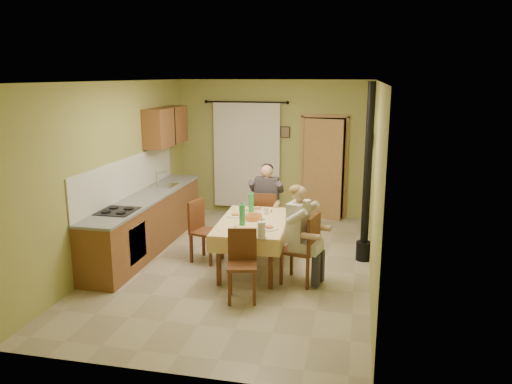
% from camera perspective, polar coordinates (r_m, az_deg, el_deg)
% --- Properties ---
extents(floor, '(4.00, 6.00, 0.01)m').
position_cam_1_polar(floor, '(7.90, -1.95, -8.23)').
color(floor, tan).
rests_on(floor, ground).
extents(room_shell, '(4.04, 6.04, 2.82)m').
position_cam_1_polar(room_shell, '(7.43, -2.06, 4.96)').
color(room_shell, '#A0A153').
rests_on(room_shell, ground).
extents(kitchen_run, '(0.64, 3.64, 1.56)m').
position_cam_1_polar(kitchen_run, '(8.64, -12.38, -3.25)').
color(kitchen_run, brown).
rests_on(kitchen_run, ground).
extents(upper_cabinets, '(0.35, 1.40, 0.70)m').
position_cam_1_polar(upper_cabinets, '(9.58, -10.24, 7.41)').
color(upper_cabinets, brown).
rests_on(upper_cabinets, room_shell).
extents(curtain, '(1.70, 0.07, 2.22)m').
position_cam_1_polar(curtain, '(10.42, -1.08, 4.26)').
color(curtain, black).
rests_on(curtain, ground).
extents(doorway, '(0.96, 0.27, 2.15)m').
position_cam_1_polar(doorway, '(10.24, 7.67, 2.79)').
color(doorway, black).
rests_on(doorway, ground).
extents(dining_table, '(1.08, 1.72, 0.76)m').
position_cam_1_polar(dining_table, '(7.60, -0.32, -6.03)').
color(dining_table, '#E6C07A').
rests_on(dining_table, ground).
extents(tableware, '(0.88, 1.59, 0.33)m').
position_cam_1_polar(tableware, '(7.36, -0.43, -3.04)').
color(tableware, white).
rests_on(tableware, dining_table).
extents(chair_far, '(0.40, 0.40, 0.95)m').
position_cam_1_polar(chair_far, '(8.69, 1.17, -4.17)').
color(chair_far, '#5A2F18').
rests_on(chair_far, ground).
extents(chair_near, '(0.45, 0.45, 0.93)m').
position_cam_1_polar(chair_near, '(6.61, -1.58, -9.91)').
color(chair_near, '#5A2F18').
rests_on(chair_near, ground).
extents(chair_right, '(0.54, 0.54, 1.01)m').
position_cam_1_polar(chair_right, '(7.16, 5.11, -8.08)').
color(chair_right, '#5A2F18').
rests_on(chair_right, ground).
extents(chair_left, '(0.51, 0.51, 0.97)m').
position_cam_1_polar(chair_left, '(7.98, -5.73, -5.84)').
color(chair_left, '#5A2F18').
rests_on(chair_left, ground).
extents(man_far, '(0.58, 0.47, 1.39)m').
position_cam_1_polar(man_far, '(8.54, 1.20, -0.37)').
color(man_far, '#38333D').
rests_on(man_far, chair_far).
extents(man_right, '(0.55, 0.63, 1.39)m').
position_cam_1_polar(man_right, '(6.97, 5.09, -3.56)').
color(man_right, beige).
rests_on(man_right, chair_right).
extents(stove_flue, '(0.24, 0.24, 2.80)m').
position_cam_1_polar(stove_flue, '(7.95, 12.48, -0.64)').
color(stove_flue, black).
rests_on(stove_flue, ground).
extents(picture_back, '(0.19, 0.03, 0.23)m').
position_cam_1_polar(picture_back, '(10.28, 3.37, 6.85)').
color(picture_back, black).
rests_on(picture_back, room_shell).
extents(picture_right, '(0.03, 0.31, 0.21)m').
position_cam_1_polar(picture_right, '(8.39, 13.24, 5.78)').
color(picture_right, brown).
rests_on(picture_right, room_shell).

